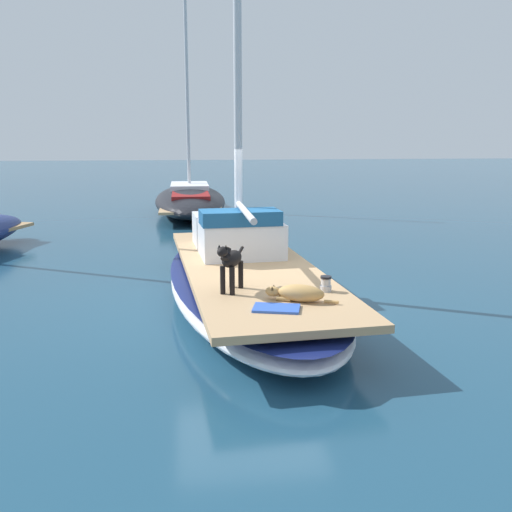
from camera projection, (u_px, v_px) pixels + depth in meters
The scene contains 9 objects.
ground_plane at pixel (248, 303), 9.33m from camera, with size 120.00×120.00×0.00m, color navy.
sailboat_main at pixel (248, 283), 9.26m from camera, with size 3.05×7.41×0.66m.
mast_main at pixel (239, 83), 9.29m from camera, with size 0.14×2.27×6.53m.
cabin_house at pixel (236, 232), 10.19m from camera, with size 1.56×2.32×0.84m.
dog_black at pixel (231, 261), 7.48m from camera, with size 0.46×0.89×0.70m.
dog_tan at pixel (298, 293), 7.11m from camera, with size 0.90×0.50×0.22m.
deck_winch at pixel (326, 284), 7.57m from camera, with size 0.16×0.16×0.21m.
deck_towel at pixel (276, 308), 6.79m from camera, with size 0.56×0.36×0.03m, color blue.
moored_boat_far_astern at pixel (190, 199), 20.34m from camera, with size 2.51×8.00×7.87m.
Camera 1 is at (-1.01, -8.91, 2.70)m, focal length 39.36 mm.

